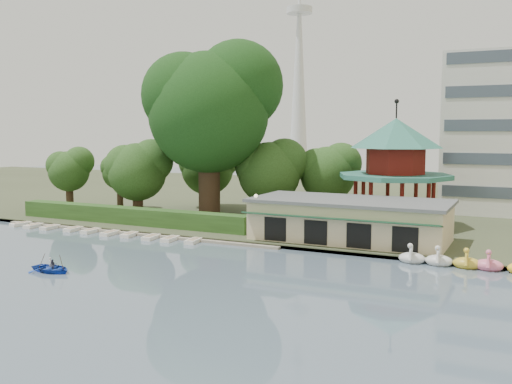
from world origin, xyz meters
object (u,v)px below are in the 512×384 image
Objects in this scene: big_tree at (211,104)px; rowboat_with_passengers at (51,265)px; dock at (133,233)px; boathouse at (350,219)px; pavilion at (395,161)px.

rowboat_with_passengers is (1.35, -26.71, -13.41)m from big_tree.
dock is at bearing 106.18° from rowboat_with_passengers.
boathouse is at bearing 49.52° from rowboat_with_passengers.
pavilion is (24.00, 14.80, 7.36)m from dock.
dock is 29.14m from pavilion.
big_tree reaches higher than pavilion.
pavilion reaches higher than boathouse.
dock is 1.83× the size of boathouse.
boathouse is 26.95m from rowboat_with_passengers.
rowboat_with_passengers is at bearing -87.10° from big_tree.
dock is 16.33m from rowboat_with_passengers.
pavilion is at bearing 57.45° from rowboat_with_passengers.
pavilion is at bearing 78.72° from boathouse.
big_tree is (-18.81, 6.26, 11.55)m from boathouse.
rowboat_with_passengers is (-17.45, -20.45, -1.86)m from boathouse.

